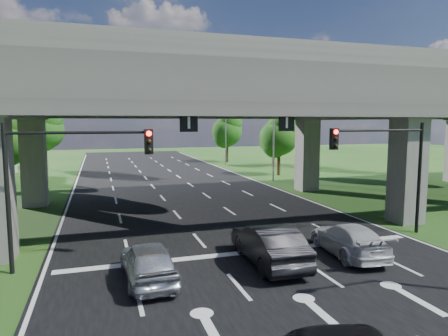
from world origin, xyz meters
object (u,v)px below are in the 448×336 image
signal_left (66,168)px  car_silver (148,261)px  car_dark (269,244)px  signal_right (388,158)px  streetlight_far (270,124)px  streetlight_beyond (223,123)px  car_white (348,239)px

signal_left → car_silver: size_ratio=1.35×
car_dark → signal_left: bearing=-12.2°
signal_right → car_silver: 13.37m
car_silver → car_dark: (5.10, 0.34, 0.09)m
car_silver → streetlight_far: bearing=-126.0°
streetlight_far → streetlight_beyond: bearing=90.0°
streetlight_beyond → car_white: bearing=-98.9°
car_silver → car_white: car_silver is taller
car_dark → car_white: bearing=-178.0°
signal_right → signal_left: (-15.65, 0.00, 0.00)m
signal_right → car_white: bearing=-150.4°
streetlight_beyond → car_dark: size_ratio=1.94×
car_white → signal_right: bearing=-144.1°
car_silver → car_white: (9.03, 0.33, -0.05)m
car_white → signal_left: bearing=-3.5°
streetlight_far → car_white: 23.49m
signal_left → streetlight_far: size_ratio=0.60×
streetlight_beyond → car_silver: streetlight_beyond is taller
signal_left → streetlight_far: 26.95m
car_silver → streetlight_beyond: bearing=-113.5°
streetlight_beyond → car_dark: 39.70m
signal_right → signal_left: 15.65m
streetlight_far → car_silver: size_ratio=2.25×
signal_left → car_white: signal_left is taller
signal_right → car_dark: bearing=-164.8°
signal_right → streetlight_beyond: 36.17m
car_dark → car_silver: bearing=6.0°
car_dark → signal_right: bearing=-162.5°
signal_left → car_dark: (8.04, -2.07, -3.31)m
streetlight_far → streetlight_beyond: same height
signal_left → car_white: (11.97, -2.09, -3.45)m
car_silver → car_white: size_ratio=0.92×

